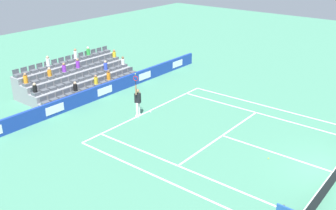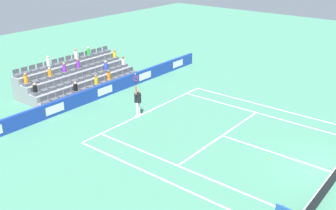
{
  "view_description": "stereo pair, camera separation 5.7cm",
  "coord_description": "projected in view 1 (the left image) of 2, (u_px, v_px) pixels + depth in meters",
  "views": [
    {
      "loc": [
        17.2,
        3.41,
        10.02
      ],
      "look_at": [
        0.48,
        -9.93,
        1.1
      ],
      "focal_mm": 41.77,
      "sensor_mm": 36.0,
      "label": 1
    },
    {
      "loc": [
        17.16,
        3.46,
        10.02
      ],
      "look_at": [
        0.48,
        -9.93,
        1.1
      ],
      "focal_mm": 41.77,
      "sensor_mm": 36.0,
      "label": 2
    }
  ],
  "objects": [
    {
      "name": "line_doubles_sideline_right",
      "position": [
        272.0,
        108.0,
        25.61
      ],
      "size": [
        0.1,
        11.89,
        0.01
      ],
      "primitive_type": "cube",
      "color": "white",
      "rests_on": "ground"
    },
    {
      "name": "tennis_player",
      "position": [
        138.0,
        101.0,
        24.02
      ],
      "size": [
        0.54,
        0.43,
        2.85
      ],
      "color": "white",
      "rests_on": "ground"
    },
    {
      "name": "line_centre_mark",
      "position": [
        150.0,
        112.0,
        25.02
      ],
      "size": [
        0.1,
        0.2,
        0.01
      ],
      "primitive_type": "cube",
      "color": "white",
      "rests_on": "ground"
    },
    {
      "name": "line_service",
      "position": [
        222.0,
        135.0,
        21.91
      ],
      "size": [
        8.23,
        0.1,
        0.01
      ],
      "primitive_type": "cube",
      "color": "white",
      "rests_on": "ground"
    },
    {
      "name": "stadium_stand",
      "position": [
        76.0,
        79.0,
        28.9
      ],
      "size": [
        8.68,
        3.8,
        2.63
      ],
      "color": "gray",
      "rests_on": "ground"
    },
    {
      "name": "line_baseline",
      "position": [
        149.0,
        111.0,
        25.07
      ],
      "size": [
        10.97,
        0.1,
        0.01
      ],
      "primitive_type": "cube",
      "color": "white",
      "rests_on": "ground"
    },
    {
      "name": "line_singles_sideline_left",
      "position": [
        186.0,
        169.0,
        18.68
      ],
      "size": [
        0.1,
        11.89,
        0.01
      ],
      "primitive_type": "cube",
      "color": "white",
      "rests_on": "ground"
    },
    {
      "name": "line_singles_sideline_right",
      "position": [
        263.0,
        114.0,
        24.62
      ],
      "size": [
        0.1,
        11.89,
        0.01
      ],
      "primitive_type": "cube",
      "color": "white",
      "rests_on": "ground"
    },
    {
      "name": "line_doubles_sideline_left",
      "position": [
        168.0,
        182.0,
        17.69
      ],
      "size": [
        0.1,
        11.89,
        0.01
      ],
      "primitive_type": "cube",
      "color": "white",
      "rests_on": "ground"
    },
    {
      "name": "loose_tennis_ball",
      "position": [
        268.0,
        158.0,
        19.53
      ],
      "size": [
        0.07,
        0.07,
        0.07
      ],
      "primitive_type": "sphere",
      "color": "#D1E533",
      "rests_on": "ground"
    },
    {
      "name": "sponsor_barrier",
      "position": [
        104.0,
        90.0,
        27.29
      ],
      "size": [
        20.96,
        0.22,
        0.94
      ],
      "color": "#193899",
      "rests_on": "ground"
    },
    {
      "name": "line_centre_service",
      "position": [
        276.0,
        153.0,
        20.07
      ],
      "size": [
        0.1,
        6.4,
        0.01
      ],
      "primitive_type": "cube",
      "color": "white",
      "rests_on": "ground"
    }
  ]
}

